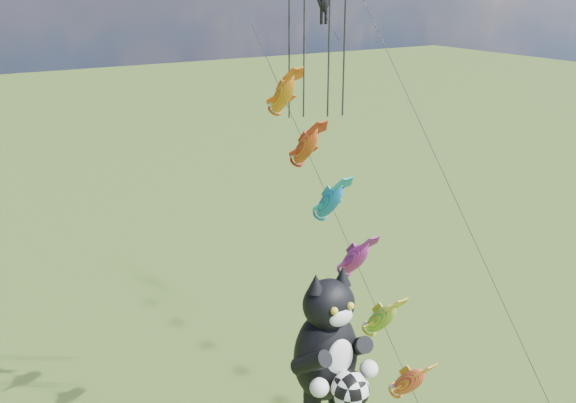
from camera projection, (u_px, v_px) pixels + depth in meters
cat_kite_rig at (329, 348)px, 22.65m from camera, size 2.88×4.33×11.58m
fish_windsock_rig at (342, 231)px, 27.82m from camera, size 1.69×15.93×18.89m
parafoil_rig at (328, 6)px, 28.67m from camera, size 5.35×16.95×26.20m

